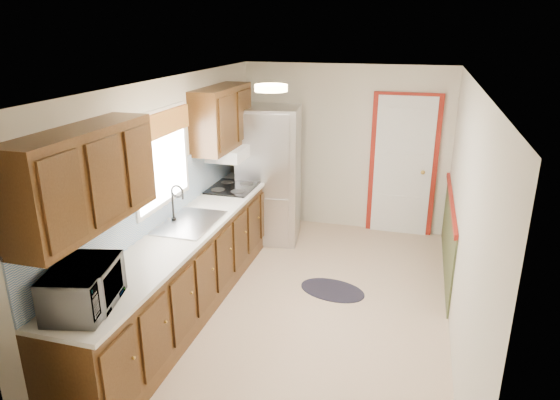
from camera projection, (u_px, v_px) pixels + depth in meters
The scene contains 8 objects.
room_shell at pixel (306, 204), 5.00m from camera, with size 3.20×5.20×2.52m.
kitchen_run at pixel (183, 238), 5.19m from camera, with size 0.63×4.00×2.20m.
back_wall_trim at pixel (412, 180), 6.86m from camera, with size 1.12×2.30×2.08m.
ceiling_fixture at pixel (271, 88), 4.52m from camera, with size 0.30×0.30×0.06m, color #FFD88C.
microwave at pixel (83, 283), 3.58m from camera, with size 0.61×0.34×0.41m, color white.
refrigerator at pixel (270, 175), 6.91m from camera, with size 0.88×0.83×1.88m.
rug at pixel (332, 290), 5.76m from camera, with size 0.77×0.49×0.01m, color black.
cooktop at pixel (233, 188), 6.33m from camera, with size 0.54×0.65×0.02m, color black.
Camera 1 is at (1.03, -4.60, 2.89)m, focal length 32.00 mm.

